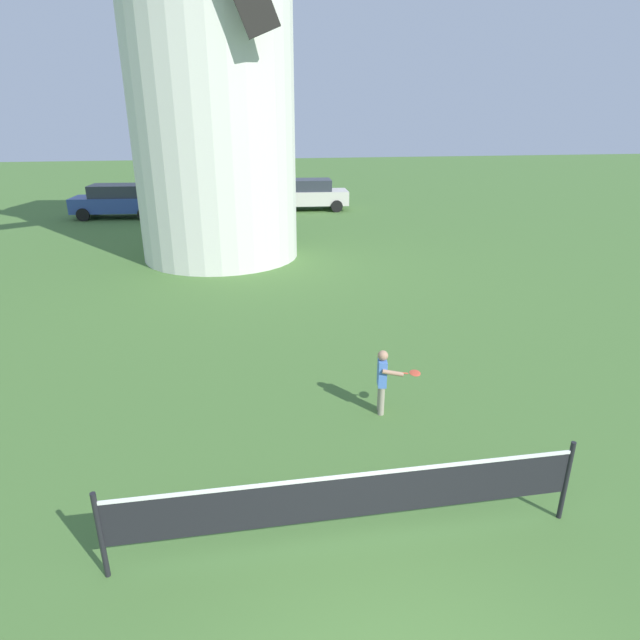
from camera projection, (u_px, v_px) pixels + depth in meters
windmill at (207, 21)px, 16.12m from camera, size 7.95×6.04×14.45m
tennis_net at (350, 497)px, 5.93m from camera, size 5.42×0.06×1.10m
player_far at (384, 378)px, 8.69m from camera, size 0.68×0.56×1.13m
parked_car_blue at (117, 201)px, 25.48m from camera, size 4.23×2.14×1.56m
parked_car_green at (221, 196)px, 26.88m from camera, size 4.05×2.08×1.56m
parked_car_cream at (309, 194)px, 27.56m from camera, size 4.08×2.13×1.56m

